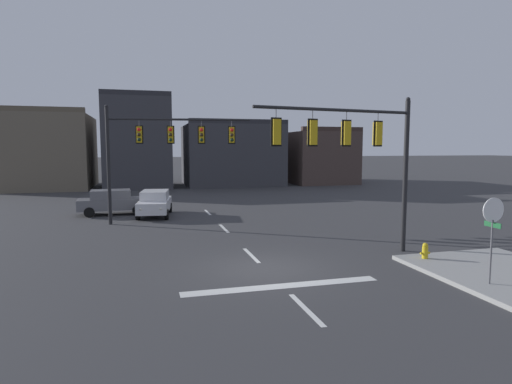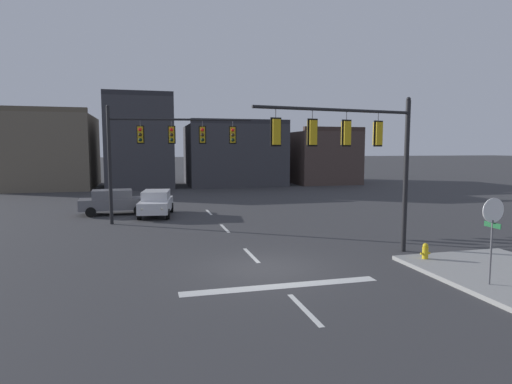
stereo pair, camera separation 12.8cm
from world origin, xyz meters
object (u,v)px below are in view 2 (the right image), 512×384
signal_mast_near_side (357,145)px  car_lot_middle (156,202)px  stop_sign (493,220)px  car_lot_nearside (114,201)px  signal_mast_far_side (160,143)px  fire_hydrant (425,254)px

signal_mast_near_side → car_lot_middle: 15.11m
stop_sign → car_lot_nearside: (-12.24, 18.57, -1.29)m
signal_mast_near_side → car_lot_middle: size_ratio=1.49×
signal_mast_far_side → car_lot_middle: signal_mast_far_side is taller
signal_mast_far_side → signal_mast_near_side: bearing=-53.7°
car_lot_middle → signal_mast_far_side: bearing=-85.3°
car_lot_middle → fire_hydrant: car_lot_middle is taller
signal_mast_near_side → stop_sign: bearing=-64.7°
signal_mast_far_side → car_lot_middle: size_ratio=1.74×
car_lot_nearside → fire_hydrant: 19.72m
signal_mast_near_side → fire_hydrant: (2.18, -1.44, -4.11)m
signal_mast_far_side → fire_hydrant: size_ratio=10.69×
car_lot_middle → car_lot_nearside: bearing=153.4°
car_lot_nearside → signal_mast_near_side: bearing=-54.3°
signal_mast_near_side → car_lot_nearside: (-10.08, 14.00, -3.58)m
stop_sign → car_lot_middle: stop_sign is taller
signal_mast_far_side → stop_sign: 17.28m
car_lot_nearside → car_lot_middle: bearing=-26.6°
signal_mast_far_side → stop_sign: bearing=-56.9°
signal_mast_near_side → stop_sign: size_ratio=2.44×
stop_sign → car_lot_nearside: size_ratio=0.62×
stop_sign → car_lot_middle: bearing=119.1°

